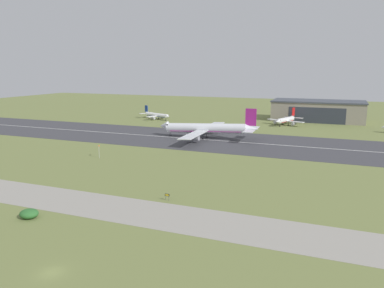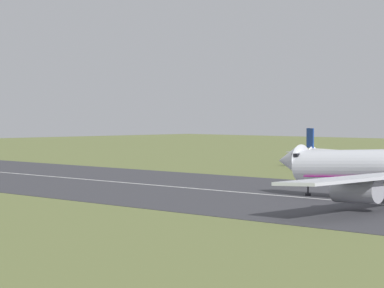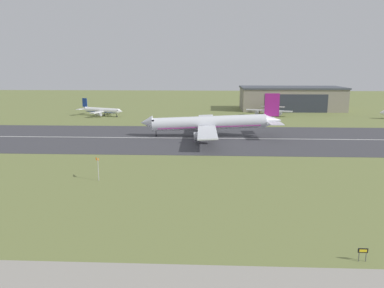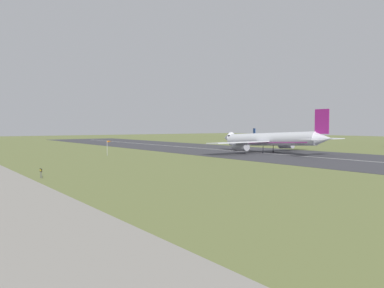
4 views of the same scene
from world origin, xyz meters
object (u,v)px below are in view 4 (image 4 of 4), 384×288
Objects in this scene: airplane_landing at (270,140)px; windsock_pole at (109,142)px; airplane_parked_centre at (262,139)px; runway_sign at (41,171)px.

windsock_pole is at bearing -115.59° from airplane_landing.
airplane_landing is 2.13× the size of airplane_parked_centre.
airplane_landing is at bearing -45.03° from airplane_parked_centre.
airplane_landing reaches higher than runway_sign.
windsock_pole is 56.75m from runway_sign.
airplane_parked_centre is 14.05× the size of runway_sign.
airplane_parked_centre reaches higher than windsock_pole.
airplane_parked_centre is at bearing 117.76° from runway_sign.
airplane_parked_centre reaches higher than runway_sign.
windsock_pole is at bearing 142.75° from runway_sign.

